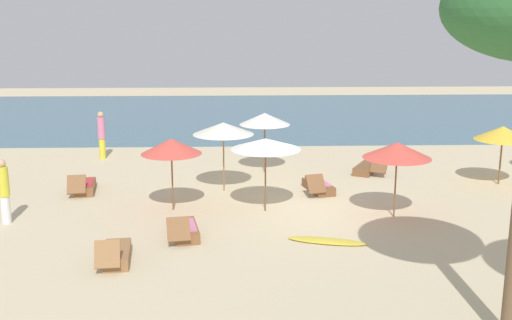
{
  "coord_description": "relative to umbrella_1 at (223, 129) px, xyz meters",
  "views": [
    {
      "loc": [
        -1.73,
        -17.82,
        5.81
      ],
      "look_at": [
        -1.09,
        1.88,
        1.1
      ],
      "focal_mm": 44.76,
      "sensor_mm": 36.0,
      "label": 1
    }
  ],
  "objects": [
    {
      "name": "ocean_water",
      "position": [
        2.13,
        14.78,
        -2.03
      ],
      "size": [
        48.0,
        16.0,
        0.06
      ],
      "primitive_type": "cube",
      "color": "#476B7F",
      "rests_on": "ground_plane"
    },
    {
      "name": "person_1",
      "position": [
        -5.96,
        -3.05,
        -1.12
      ],
      "size": [
        0.36,
        0.36,
        1.82
      ],
      "color": "white",
      "rests_on": "ground_plane"
    },
    {
      "name": "person_0",
      "position": [
        -4.87,
        4.7,
        -1.08
      ],
      "size": [
        0.38,
        0.38,
        1.88
      ],
      "color": "yellow",
      "rests_on": "ground_plane"
    },
    {
      "name": "umbrella_4",
      "position": [
        1.25,
        -2.19,
        -0.05
      ],
      "size": [
        2.02,
        2.02,
        2.17
      ],
      "color": "brown",
      "rests_on": "ground_plane"
    },
    {
      "name": "ground_plane",
      "position": [
        2.13,
        -2.22,
        -2.06
      ],
      "size": [
        60.0,
        60.0,
        0.0
      ],
      "primitive_type": "plane",
      "color": "beige"
    },
    {
      "name": "umbrella_1",
      "position": [
        0.0,
        0.0,
        0.0
      ],
      "size": [
        1.96,
        1.96,
        2.26
      ],
      "color": "olive",
      "rests_on": "ground_plane"
    },
    {
      "name": "umbrella_5",
      "position": [
        4.9,
        -2.84,
        -0.12
      ],
      "size": [
        1.92,
        1.92,
        2.17
      ],
      "color": "brown",
      "rests_on": "ground_plane"
    },
    {
      "name": "lounger_1",
      "position": [
        3.06,
        -0.22,
        -1.89
      ],
      "size": [
        0.99,
        1.77,
        0.71
      ],
      "color": "brown",
      "rests_on": "ground_plane"
    },
    {
      "name": "umbrella_6",
      "position": [
        1.44,
        2.42,
        -0.11
      ],
      "size": [
        1.82,
        1.82,
        2.16
      ],
      "color": "brown",
      "rests_on": "ground_plane"
    },
    {
      "name": "lounger_5",
      "position": [
        5.16,
        2.15,
        -1.89
      ],
      "size": [
        1.29,
        1.77,
        0.7
      ],
      "color": "brown",
      "rests_on": "ground_plane"
    },
    {
      "name": "umbrella_2",
      "position": [
        -1.47,
        -2.0,
        -0.14
      ],
      "size": [
        1.76,
        1.76,
        2.15
      ],
      "color": "brown",
      "rests_on": "ground_plane"
    },
    {
      "name": "umbrella_3",
      "position": [
        9.29,
        0.5,
        -0.31
      ],
      "size": [
        1.86,
        1.86,
        1.99
      ],
      "color": "brown",
      "rests_on": "ground_plane"
    },
    {
      "name": "lounger_4",
      "position": [
        -2.44,
        -5.92,
        -1.89
      ],
      "size": [
        0.76,
        1.71,
        0.73
      ],
      "color": "olive",
      "rests_on": "ground_plane"
    },
    {
      "name": "lounger_0",
      "position": [
        -4.52,
        -0.0,
        -1.89
      ],
      "size": [
        0.82,
        1.75,
        0.69
      ],
      "color": "brown",
      "rests_on": "ground_plane"
    },
    {
      "name": "surfboard",
      "position": [
        2.7,
        -4.81,
        -2.03
      ],
      "size": [
        2.06,
        0.99,
        0.07
      ],
      "color": "gold",
      "rests_on": "ground_plane"
    },
    {
      "name": "lounger_2",
      "position": [
        -0.95,
        -4.28,
        -1.89
      ],
      "size": [
        0.86,
        1.76,
        0.7
      ],
      "color": "brown",
      "rests_on": "ground_plane"
    }
  ]
}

